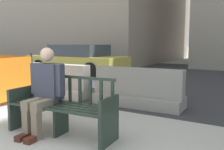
{
  "coord_description": "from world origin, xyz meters",
  "views": [
    {
      "loc": [
        2.48,
        -1.68,
        1.38
      ],
      "look_at": [
        -0.06,
        2.56,
        0.75
      ],
      "focal_mm": 40.0,
      "sensor_mm": 36.0,
      "label": 1
    }
  ],
  "objects_px": {
    "seated_person": "(45,89)",
    "street_bench": "(62,109)",
    "jersey_barrier_centre": "(138,91)",
    "jersey_barrier_left": "(56,83)",
    "car_taxi_near": "(77,59)"
  },
  "relations": [
    {
      "from": "seated_person",
      "to": "jersey_barrier_centre",
      "type": "bearing_deg",
      "value": 77.21
    },
    {
      "from": "seated_person",
      "to": "street_bench",
      "type": "bearing_deg",
      "value": 15.54
    },
    {
      "from": "seated_person",
      "to": "jersey_barrier_left",
      "type": "xyz_separation_m",
      "value": [
        -1.82,
        2.14,
        -0.35
      ]
    },
    {
      "from": "street_bench",
      "to": "car_taxi_near",
      "type": "xyz_separation_m",
      "value": [
        -4.53,
        5.99,
        0.27
      ]
    },
    {
      "from": "seated_person",
      "to": "jersey_barrier_left",
      "type": "height_order",
      "value": "seated_person"
    },
    {
      "from": "jersey_barrier_left",
      "to": "seated_person",
      "type": "bearing_deg",
      "value": -49.68
    },
    {
      "from": "jersey_barrier_centre",
      "to": "jersey_barrier_left",
      "type": "bearing_deg",
      "value": -177.11
    },
    {
      "from": "seated_person",
      "to": "car_taxi_near",
      "type": "bearing_deg",
      "value": 125.08
    },
    {
      "from": "car_taxi_near",
      "to": "street_bench",
      "type": "bearing_deg",
      "value": -52.91
    },
    {
      "from": "street_bench",
      "to": "jersey_barrier_centre",
      "type": "relative_size",
      "value": 0.85
    },
    {
      "from": "street_bench",
      "to": "car_taxi_near",
      "type": "relative_size",
      "value": 0.37
    },
    {
      "from": "jersey_barrier_centre",
      "to": "street_bench",
      "type": "bearing_deg",
      "value": -96.35
    },
    {
      "from": "street_bench",
      "to": "jersey_barrier_centre",
      "type": "xyz_separation_m",
      "value": [
        0.24,
        2.19,
        -0.06
      ]
    },
    {
      "from": "jersey_barrier_left",
      "to": "car_taxi_near",
      "type": "relative_size",
      "value": 0.43
    },
    {
      "from": "jersey_barrier_left",
      "to": "car_taxi_near",
      "type": "xyz_separation_m",
      "value": [
        -2.44,
        3.92,
        0.33
      ]
    }
  ]
}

